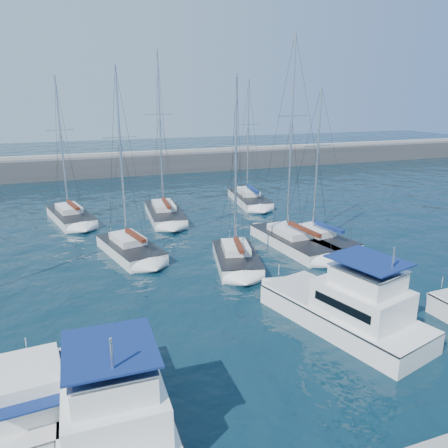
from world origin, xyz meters
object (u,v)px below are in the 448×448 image
object	(u,v)px
motor_yacht_port_outer	(30,403)
sailboat_back_b	(165,213)
motor_yacht_port_inner	(114,412)
sailboat_back_c	(249,199)
motor_yacht_stbd_inner	(349,310)
sailboat_mid_c	(236,258)
sailboat_mid_d	(292,241)
sailboat_mid_b	(130,249)
sailboat_mid_e	(318,240)
sailboat_back_a	(71,216)

from	to	relation	value
motor_yacht_port_outer	sailboat_back_b	world-z (taller)	sailboat_back_b
motor_yacht_port_inner	sailboat_back_c	world-z (taller)	sailboat_back_c
motor_yacht_port_inner	sailboat_back_c	xyz separation A→B (m)	(19.06, 32.04, -0.62)
sailboat_back_c	motor_yacht_stbd_inner	bearing A→B (deg)	-95.56
motor_yacht_port_outer	sailboat_mid_c	world-z (taller)	sailboat_mid_c
motor_yacht_port_inner	motor_yacht_stbd_inner	size ratio (longest dim) A/B	0.86
sailboat_mid_d	sailboat_back_b	world-z (taller)	sailboat_mid_d
sailboat_back_c	sailboat_mid_c	bearing A→B (deg)	-108.89
motor_yacht_stbd_inner	sailboat_back_b	world-z (taller)	sailboat_back_b
motor_yacht_port_outer	sailboat_mid_b	xyz separation A→B (m)	(6.28, 17.43, -0.41)
sailboat_mid_d	sailboat_mid_e	size ratio (longest dim) A/B	1.29
sailboat_mid_b	sailboat_mid_e	world-z (taller)	sailboat_mid_b
sailboat_mid_d	sailboat_back_c	xyz separation A→B (m)	(2.73, 15.52, -0.03)
motor_yacht_port_inner	sailboat_mid_b	size ratio (longest dim) A/B	0.59
sailboat_mid_c	sailboat_mid_e	bearing A→B (deg)	24.84
motor_yacht_stbd_inner	sailboat_mid_c	bearing A→B (deg)	86.80
sailboat_back_c	sailboat_back_b	bearing A→B (deg)	-156.35
sailboat_mid_b	sailboat_back_b	distance (m)	10.80
sailboat_mid_c	sailboat_mid_d	bearing A→B (deg)	33.35
motor_yacht_stbd_inner	sailboat_mid_c	world-z (taller)	sailboat_mid_c
motor_yacht_port_outer	motor_yacht_stbd_inner	size ratio (longest dim) A/B	0.59
motor_yacht_port_inner	sailboat_mid_e	size ratio (longest dim) A/B	0.66
motor_yacht_port_outer	sailboat_mid_e	distance (m)	25.66
sailboat_mid_e	sailboat_back_c	bearing A→B (deg)	77.68
motor_yacht_port_inner	sailboat_mid_c	xyz separation A→B (m)	(10.46, 14.35, -0.60)
motor_yacht_stbd_inner	sailboat_back_b	size ratio (longest dim) A/B	0.60
sailboat_mid_d	sailboat_back_a	bearing A→B (deg)	134.26
motor_yacht_port_outer	sailboat_back_b	xyz separation A→B (m)	(11.19, 27.05, -0.41)
motor_yacht_port_inner	sailboat_mid_c	world-z (taller)	sailboat_mid_c
sailboat_mid_b	sailboat_mid_e	bearing A→B (deg)	-25.69
sailboat_mid_b	sailboat_mid_e	size ratio (longest dim) A/B	1.11
sailboat_back_b	sailboat_back_a	bearing A→B (deg)	170.81
sailboat_mid_c	sailboat_back_a	world-z (taller)	sailboat_back_a
motor_yacht_stbd_inner	sailboat_mid_c	distance (m)	10.93
sailboat_mid_b	sailboat_back_a	size ratio (longest dim) A/B	1.02
motor_yacht_port_outer	sailboat_back_c	distance (m)	37.39
sailboat_back_c	sailboat_mid_b	bearing A→B (deg)	-133.67
sailboat_mid_c	sailboat_mid_e	world-z (taller)	sailboat_mid_c
sailboat_back_b	sailboat_mid_b	bearing A→B (deg)	-113.06
sailboat_mid_c	sailboat_back_c	size ratio (longest dim) A/B	0.97
motor_yacht_port_inner	sailboat_back_b	xyz separation A→B (m)	(8.29, 28.83, -0.60)
motor_yacht_stbd_inner	sailboat_mid_d	xyz separation A→B (m)	(3.62, 12.84, -0.60)
motor_yacht_port_inner	motor_yacht_stbd_inner	distance (m)	13.24
motor_yacht_port_inner	sailboat_back_a	bearing A→B (deg)	92.31
motor_yacht_port_outer	sailboat_mid_d	xyz separation A→B (m)	(19.23, 14.74, -0.41)
sailboat_mid_c	motor_yacht_stbd_inner	bearing A→B (deg)	-64.96
motor_yacht_stbd_inner	sailboat_back_b	xyz separation A→B (m)	(-4.43, 25.15, -0.60)
sailboat_mid_d	sailboat_back_b	size ratio (longest dim) A/B	1.02
sailboat_mid_c	sailboat_mid_e	distance (m)	8.16
sailboat_mid_b	sailboat_back_a	bearing A→B (deg)	95.78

